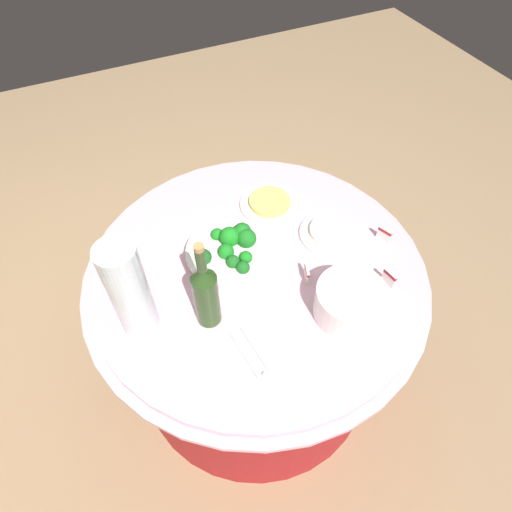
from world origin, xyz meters
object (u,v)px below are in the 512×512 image
at_px(plate_stack, 350,302).
at_px(label_placard_rear, 307,273).
at_px(serving_tongs, 251,353).
at_px(decorative_fruit_vase, 130,294).
at_px(label_placard_front, 389,277).
at_px(food_plate_rice, 331,233).
at_px(broccoli_bowl, 230,253).
at_px(label_placard_mid, 384,234).
at_px(wine_bottle, 206,294).
at_px(food_plate_noodles, 270,203).

relative_size(plate_stack, label_placard_rear, 3.82).
distance_m(plate_stack, serving_tongs, 0.33).
distance_m(plate_stack, decorative_fruit_vase, 0.63).
height_order(plate_stack, label_placard_front, plate_stack).
relative_size(food_plate_rice, label_placard_rear, 4.00).
distance_m(plate_stack, label_placard_front, 0.18).
bearing_deg(broccoli_bowl, label_placard_mid, -105.15).
bearing_deg(label_placard_rear, food_plate_rice, -52.99).
xyz_separation_m(plate_stack, wine_bottle, (0.16, 0.39, 0.07)).
bearing_deg(serving_tongs, broccoli_bowl, -13.49).
distance_m(plate_stack, label_placard_mid, 0.34).
xyz_separation_m(food_plate_noodles, food_plate_rice, (-0.22, -0.13, 0.00)).
bearing_deg(plate_stack, label_placard_front, -78.15).
bearing_deg(label_placard_front, label_placard_rear, 60.85).
height_order(decorative_fruit_vase, food_plate_rice, decorative_fruit_vase).
bearing_deg(wine_bottle, label_placard_rear, -89.38).
height_order(decorative_fruit_vase, label_placard_front, decorative_fruit_vase).
relative_size(broccoli_bowl, plate_stack, 1.33).
xyz_separation_m(serving_tongs, label_placard_front, (0.04, -0.50, 0.03)).
xyz_separation_m(wine_bottle, food_plate_rice, (0.13, -0.51, -0.12)).
height_order(food_plate_rice, label_placard_rear, label_placard_rear).
distance_m(plate_stack, food_plate_noodles, 0.52).
height_order(label_placard_front, label_placard_mid, same).
xyz_separation_m(label_placard_front, label_placard_rear, (0.13, 0.23, 0.00)).
relative_size(decorative_fruit_vase, food_plate_noodles, 1.55).
bearing_deg(wine_bottle, serving_tongs, -159.16).
relative_size(broccoli_bowl, label_placard_front, 5.09).
relative_size(plate_stack, label_placard_front, 3.82).
distance_m(broccoli_bowl, decorative_fruit_vase, 0.37).
height_order(plate_stack, food_plate_noodles, plate_stack).
height_order(broccoli_bowl, food_plate_noodles, broccoli_bowl).
bearing_deg(wine_bottle, food_plate_noodles, -46.78).
bearing_deg(decorative_fruit_vase, label_placard_rear, -97.35).
relative_size(label_placard_mid, label_placard_rear, 1.00).
height_order(plate_stack, label_placard_mid, plate_stack).
distance_m(wine_bottle, label_placard_rear, 0.35).
bearing_deg(broccoli_bowl, wine_bottle, 140.81).
bearing_deg(decorative_fruit_vase, label_placard_front, -104.48).
xyz_separation_m(decorative_fruit_vase, food_plate_rice, (0.06, -0.70, -0.14)).
relative_size(plate_stack, serving_tongs, 1.25).
bearing_deg(food_plate_noodles, food_plate_rice, -150.04).
xyz_separation_m(food_plate_noodles, label_placard_rear, (-0.35, 0.04, 0.02)).
bearing_deg(plate_stack, decorative_fruit_vase, 68.14).
distance_m(label_placard_mid, label_placard_rear, 0.33).
bearing_deg(label_placard_front, broccoli_bowl, 54.52).
bearing_deg(food_plate_noodles, label_placard_mid, -138.69).
height_order(wine_bottle, label_placard_mid, wine_bottle).
distance_m(plate_stack, wine_bottle, 0.43).
bearing_deg(label_placard_front, decorative_fruit_vase, 75.52).
xyz_separation_m(serving_tongs, label_placard_mid, (0.20, -0.60, 0.03)).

